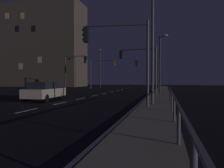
{
  "coord_description": "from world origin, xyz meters",
  "views": [
    {
      "loc": [
        7.61,
        -1.7,
        1.75
      ],
      "look_at": [
        1.41,
        23.42,
        1.25
      ],
      "focal_mm": 34.88,
      "sensor_mm": 36.0,
      "label": 1
    }
  ],
  "objects_px": {
    "traffic_light_near_left": "(75,66)",
    "traffic_light_near_right": "(148,68)",
    "street_lamp_far_end": "(161,58)",
    "street_lamp_across_street": "(100,65)",
    "street_lamp_mid_block": "(156,36)",
    "traffic_light_far_left": "(101,68)",
    "car": "(45,91)",
    "traffic_light_mid_right": "(139,61)",
    "building_distant": "(42,46)",
    "traffic_light_overhead_east": "(118,46)"
  },
  "relations": [
    {
      "from": "street_lamp_far_end",
      "to": "building_distant",
      "type": "xyz_separation_m",
      "value": [
        -31.82,
        27.17,
        6.69
      ]
    },
    {
      "from": "street_lamp_far_end",
      "to": "street_lamp_across_street",
      "type": "height_order",
      "value": "street_lamp_across_street"
    },
    {
      "from": "traffic_light_far_left",
      "to": "traffic_light_overhead_east",
      "type": "xyz_separation_m",
      "value": [
        9.13,
        -26.91,
        -0.25
      ]
    },
    {
      "from": "traffic_light_far_left",
      "to": "street_lamp_far_end",
      "type": "xyz_separation_m",
      "value": [
        11.41,
        -14.34,
        0.14
      ]
    },
    {
      "from": "traffic_light_far_left",
      "to": "traffic_light_near_right",
      "type": "bearing_deg",
      "value": -31.94
    },
    {
      "from": "traffic_light_far_left",
      "to": "traffic_light_near_left",
      "type": "distance_m",
      "value": 11.47
    },
    {
      "from": "traffic_light_mid_right",
      "to": "traffic_light_near_left",
      "type": "bearing_deg",
      "value": 158.5
    },
    {
      "from": "traffic_light_far_left",
      "to": "traffic_light_overhead_east",
      "type": "height_order",
      "value": "traffic_light_far_left"
    },
    {
      "from": "street_lamp_mid_block",
      "to": "traffic_light_near_left",
      "type": "bearing_deg",
      "value": 130.28
    },
    {
      "from": "street_lamp_far_end",
      "to": "street_lamp_mid_block",
      "type": "height_order",
      "value": "street_lamp_mid_block"
    },
    {
      "from": "traffic_light_near_right",
      "to": "street_lamp_mid_block",
      "type": "xyz_separation_m",
      "value": [
        2.02,
        -19.57,
        0.94
      ]
    },
    {
      "from": "street_lamp_across_street",
      "to": "building_distant",
      "type": "distance_m",
      "value": 20.57
    },
    {
      "from": "traffic_light_mid_right",
      "to": "street_lamp_mid_block",
      "type": "height_order",
      "value": "street_lamp_mid_block"
    },
    {
      "from": "street_lamp_across_street",
      "to": "traffic_light_overhead_east",
      "type": "bearing_deg",
      "value": -71.25
    },
    {
      "from": "street_lamp_far_end",
      "to": "traffic_light_far_left",
      "type": "bearing_deg",
      "value": 128.5
    },
    {
      "from": "traffic_light_near_left",
      "to": "traffic_light_near_right",
      "type": "bearing_deg",
      "value": 30.16
    },
    {
      "from": "car",
      "to": "traffic_light_mid_right",
      "type": "relative_size",
      "value": 0.85
    },
    {
      "from": "traffic_light_far_left",
      "to": "street_lamp_across_street",
      "type": "height_order",
      "value": "street_lamp_across_street"
    },
    {
      "from": "car",
      "to": "street_lamp_far_end",
      "type": "bearing_deg",
      "value": 45.16
    },
    {
      "from": "street_lamp_far_end",
      "to": "car",
      "type": "bearing_deg",
      "value": -134.84
    },
    {
      "from": "street_lamp_across_street",
      "to": "street_lamp_mid_block",
      "type": "xyz_separation_m",
      "value": [
        13.3,
        -31.23,
        -0.35
      ]
    },
    {
      "from": "street_lamp_across_street",
      "to": "street_lamp_mid_block",
      "type": "height_order",
      "value": "street_lamp_across_street"
    },
    {
      "from": "car",
      "to": "traffic_light_near_right",
      "type": "relative_size",
      "value": 0.9
    },
    {
      "from": "traffic_light_mid_right",
      "to": "street_lamp_across_street",
      "type": "distance_m",
      "value": 23.81
    },
    {
      "from": "car",
      "to": "traffic_light_far_left",
      "type": "relative_size",
      "value": 0.79
    },
    {
      "from": "traffic_light_mid_right",
      "to": "traffic_light_near_left",
      "type": "height_order",
      "value": "traffic_light_mid_right"
    },
    {
      "from": "traffic_light_far_left",
      "to": "traffic_light_near_right",
      "type": "xyz_separation_m",
      "value": [
        9.28,
        -5.79,
        -0.4
      ]
    },
    {
      "from": "traffic_light_near_left",
      "to": "building_distant",
      "type": "xyz_separation_m",
      "value": [
        -19.94,
        24.29,
        7.16
      ]
    },
    {
      "from": "traffic_light_near_left",
      "to": "street_lamp_mid_block",
      "type": "bearing_deg",
      "value": -49.72
    },
    {
      "from": "street_lamp_far_end",
      "to": "street_lamp_across_street",
      "type": "relative_size",
      "value": 0.79
    },
    {
      "from": "traffic_light_near_right",
      "to": "street_lamp_mid_block",
      "type": "distance_m",
      "value": 19.7
    },
    {
      "from": "traffic_light_mid_right",
      "to": "traffic_light_near_right",
      "type": "bearing_deg",
      "value": 88.5
    },
    {
      "from": "traffic_light_overhead_east",
      "to": "street_lamp_across_street",
      "type": "relative_size",
      "value": 0.61
    },
    {
      "from": "traffic_light_near_left",
      "to": "building_distant",
      "type": "height_order",
      "value": "building_distant"
    },
    {
      "from": "traffic_light_near_right",
      "to": "street_lamp_mid_block",
      "type": "bearing_deg",
      "value": -84.11
    },
    {
      "from": "traffic_light_far_left",
      "to": "traffic_light_near_right",
      "type": "relative_size",
      "value": 1.14
    },
    {
      "from": "traffic_light_mid_right",
      "to": "building_distant",
      "type": "relative_size",
      "value": 0.24
    },
    {
      "from": "traffic_light_near_left",
      "to": "street_lamp_across_street",
      "type": "xyz_separation_m",
      "value": [
        -1.52,
        17.33,
        1.23
      ]
    },
    {
      "from": "traffic_light_far_left",
      "to": "street_lamp_far_end",
      "type": "distance_m",
      "value": 18.32
    },
    {
      "from": "traffic_light_overhead_east",
      "to": "traffic_light_far_left",
      "type": "bearing_deg",
      "value": 108.75
    },
    {
      "from": "traffic_light_mid_right",
      "to": "traffic_light_near_left",
      "type": "distance_m",
      "value": 10.23
    },
    {
      "from": "traffic_light_near_left",
      "to": "traffic_light_near_right",
      "type": "relative_size",
      "value": 1.07
    },
    {
      "from": "street_lamp_mid_block",
      "to": "street_lamp_far_end",
      "type": "bearing_deg",
      "value": 89.46
    },
    {
      "from": "traffic_light_mid_right",
      "to": "traffic_light_far_left",
      "type": "bearing_deg",
      "value": 120.72
    },
    {
      "from": "traffic_light_near_left",
      "to": "street_lamp_mid_block",
      "type": "xyz_separation_m",
      "value": [
        11.78,
        -13.9,
        0.88
      ]
    },
    {
      "from": "traffic_light_overhead_east",
      "to": "street_lamp_far_end",
      "type": "distance_m",
      "value": 12.78
    },
    {
      "from": "traffic_light_mid_right",
      "to": "traffic_light_overhead_east",
      "type": "height_order",
      "value": "traffic_light_mid_right"
    },
    {
      "from": "traffic_light_near_right",
      "to": "street_lamp_far_end",
      "type": "relative_size",
      "value": 0.75
    },
    {
      "from": "traffic_light_near_right",
      "to": "street_lamp_across_street",
      "type": "bearing_deg",
      "value": 134.06
    },
    {
      "from": "car",
      "to": "street_lamp_mid_block",
      "type": "xyz_separation_m",
      "value": [
        9.13,
        -1.74,
        3.76
      ]
    }
  ]
}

